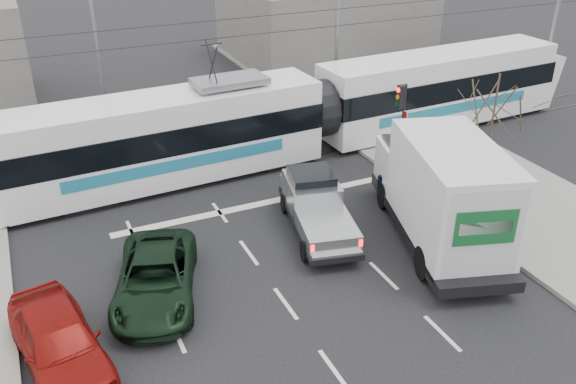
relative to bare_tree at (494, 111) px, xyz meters
name	(u,v)px	position (x,y,z in m)	size (l,w,h in m)	color
ground	(336,289)	(-7.60, -2.50, -3.79)	(120.00, 120.00, 0.00)	black
sidewalk_right	(556,225)	(1.40, -2.50, -3.72)	(6.00, 60.00, 0.15)	gray
rails	(227,164)	(-7.60, 7.50, -3.78)	(60.00, 1.60, 0.03)	#33302D
building_right	(324,20)	(4.40, 21.50, -1.29)	(12.00, 10.00, 5.00)	slate
bare_tree	(494,111)	(0.00, 0.00, 0.00)	(2.40, 2.40, 5.00)	#47382B
traffic_signal	(401,108)	(-1.13, 4.00, -1.05)	(0.44, 0.44, 3.60)	black
street_lamp_near	(334,14)	(-0.29, 11.50, 1.32)	(2.38, 0.25, 9.00)	slate
street_lamp_far	(90,27)	(-11.79, 13.50, 1.32)	(2.38, 0.25, 9.00)	slate
catenary	(223,78)	(-7.60, 7.50, 0.09)	(60.00, 0.20, 7.00)	black
tram	(317,110)	(-3.39, 7.21, -1.87)	(26.69, 4.04, 5.43)	white
silver_pickup	(316,204)	(-6.53, 1.05, -2.85)	(2.88, 5.48, 1.90)	black
box_truck	(442,193)	(-3.13, -1.50, -1.91)	(4.74, 8.07, 3.82)	black
navy_pickup	(435,193)	(-2.19, -0.04, -2.82)	(3.02, 4.96, 1.97)	black
green_car	(156,278)	(-12.65, -0.59, -3.11)	(2.26, 4.91, 1.36)	black
red_car	(59,341)	(-15.57, -2.39, -3.01)	(1.84, 4.57, 1.56)	maroon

